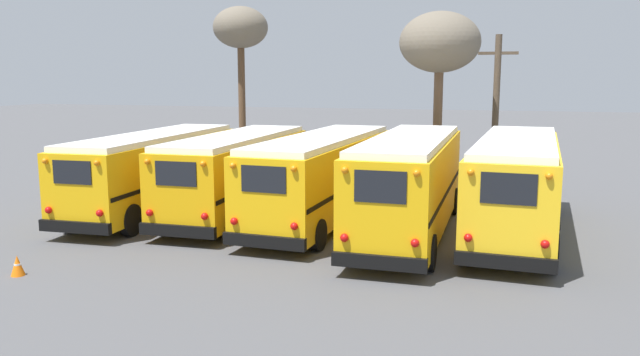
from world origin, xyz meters
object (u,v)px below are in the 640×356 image
at_px(traffic_cone, 17,265).
at_px(school_bus_1, 238,171).
at_px(school_bus_3, 410,182).
at_px(bare_tree_1, 241,31).
at_px(school_bus_0, 155,169).
at_px(utility_pole, 496,109).
at_px(bare_tree_0, 440,44).
at_px(school_bus_2, 323,174).
at_px(school_bus_4, 516,182).

bearing_deg(traffic_cone, school_bus_1, 73.04).
xyz_separation_m(school_bus_3, traffic_cone, (-9.22, -7.13, -1.50)).
xyz_separation_m(school_bus_3, bare_tree_1, (-10.92, 11.65, 5.79)).
bearing_deg(school_bus_0, utility_pole, 37.11).
distance_m(bare_tree_0, bare_tree_1, 11.29).
bearing_deg(school_bus_2, school_bus_4, -2.57).
height_order(school_bus_1, school_bus_2, school_bus_2).
bearing_deg(school_bus_3, traffic_cone, -142.29).
bearing_deg(bare_tree_0, bare_tree_1, 165.10).
distance_m(school_bus_0, utility_pole, 15.72).
distance_m(school_bus_4, bare_tree_0, 9.72).
relative_size(bare_tree_0, traffic_cone, 14.81).
height_order(school_bus_2, school_bus_3, school_bus_3).
relative_size(school_bus_2, bare_tree_0, 1.33).
bearing_deg(school_bus_1, school_bus_2, 0.47).
relative_size(school_bus_0, traffic_cone, 19.05).
distance_m(school_bus_4, bare_tree_1, 18.69).
xyz_separation_m(school_bus_2, bare_tree_1, (-7.59, 10.32, 5.88)).
distance_m(school_bus_2, utility_pole, 10.94).
height_order(utility_pole, bare_tree_1, bare_tree_1).
bearing_deg(school_bus_2, school_bus_0, -177.13).
bearing_deg(utility_pole, school_bus_0, -142.89).
distance_m(school_bus_1, utility_pole, 13.03).
height_order(bare_tree_0, bare_tree_1, bare_tree_1).
distance_m(school_bus_3, bare_tree_0, 9.99).
distance_m(school_bus_3, school_bus_4, 3.48).
bearing_deg(school_bus_2, school_bus_1, -179.53).
bearing_deg(school_bus_4, traffic_cone, -146.96).
distance_m(school_bus_1, school_bus_2, 3.32).
xyz_separation_m(school_bus_3, utility_pole, (2.46, 10.40, 1.90)).
relative_size(school_bus_1, school_bus_2, 0.91).
bearing_deg(school_bus_0, bare_tree_0, 38.04).
distance_m(school_bus_4, utility_pole, 9.61).
xyz_separation_m(school_bus_0, school_bus_2, (6.65, 0.33, 0.02)).
distance_m(utility_pole, bare_tree_1, 13.99).
height_order(school_bus_0, bare_tree_0, bare_tree_0).
bearing_deg(school_bus_4, utility_pole, 95.25).
bearing_deg(school_bus_3, school_bus_0, 174.31).
bearing_deg(utility_pole, bare_tree_0, -146.79).
xyz_separation_m(school_bus_2, utility_pole, (5.79, 9.07, 2.00)).
bearing_deg(traffic_cone, school_bus_3, 37.71).
bearing_deg(bare_tree_0, school_bus_0, -141.96).
relative_size(school_bus_0, utility_pole, 1.46).
relative_size(school_bus_4, bare_tree_1, 1.19).
bearing_deg(bare_tree_1, school_bus_0, -84.91).
height_order(school_bus_0, school_bus_4, school_bus_4).
height_order(school_bus_2, utility_pole, utility_pole).
height_order(utility_pole, bare_tree_0, bare_tree_0).
height_order(school_bus_1, bare_tree_0, bare_tree_0).
distance_m(school_bus_2, school_bus_3, 3.58).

